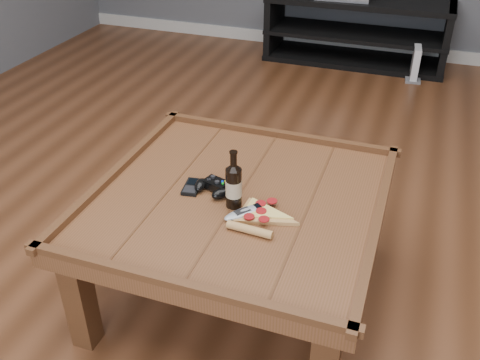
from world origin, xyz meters
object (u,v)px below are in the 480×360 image
(game_controller, at_px, (213,187))
(smartphone, at_px, (192,187))
(remote_control, at_px, (246,212))
(coffee_table, at_px, (238,210))
(pizza_slice, at_px, (259,216))
(media_console, at_px, (356,31))
(game_console, at_px, (415,65))
(beer_bottle, at_px, (234,185))

(game_controller, xyz_separation_m, smartphone, (-0.08, -0.01, -0.01))
(smartphone, bearing_deg, remote_control, -28.73)
(game_controller, bearing_deg, coffee_table, 17.83)
(pizza_slice, bearing_deg, media_console, 95.65)
(pizza_slice, distance_m, smartphone, 0.30)
(smartphone, distance_m, game_console, 2.64)
(media_console, height_order, beer_bottle, beer_bottle)
(media_console, height_order, smartphone, media_console)
(media_console, relative_size, remote_control, 8.88)
(smartphone, distance_m, remote_control, 0.25)
(beer_bottle, distance_m, smartphone, 0.20)
(smartphone, xyz_separation_m, remote_control, (0.24, -0.09, 0.01))
(beer_bottle, height_order, game_controller, beer_bottle)
(game_controller, height_order, remote_control, game_controller)
(smartphone, height_order, remote_control, remote_control)
(beer_bottle, height_order, game_console, beer_bottle)
(media_console, distance_m, remote_control, 2.85)
(smartphone, bearing_deg, pizza_slice, -25.78)
(coffee_table, relative_size, media_console, 0.74)
(media_console, xyz_separation_m, beer_bottle, (0.01, -2.81, 0.29))
(beer_bottle, bearing_deg, remote_control, -33.84)
(game_controller, bearing_deg, remote_control, -14.44)
(beer_bottle, bearing_deg, game_controller, 150.44)
(beer_bottle, relative_size, game_console, 0.87)
(media_console, xyz_separation_m, game_console, (0.48, -0.23, -0.13))
(pizza_slice, bearing_deg, smartphone, 165.81)
(game_controller, distance_m, pizza_slice, 0.23)
(coffee_table, relative_size, smartphone, 9.21)
(media_console, relative_size, beer_bottle, 6.53)
(beer_bottle, distance_m, game_controller, 0.13)
(coffee_table, distance_m, beer_bottle, 0.16)
(pizza_slice, relative_size, remote_control, 1.81)
(pizza_slice, height_order, smartphone, pizza_slice)
(coffee_table, height_order, game_console, coffee_table)
(media_console, bearing_deg, beer_bottle, -89.90)
(game_controller, distance_m, smartphone, 0.08)
(media_console, bearing_deg, remote_control, -88.76)
(coffee_table, relative_size, beer_bottle, 4.81)
(pizza_slice, bearing_deg, game_console, 85.30)
(game_console, bearing_deg, beer_bottle, -105.86)
(remote_control, bearing_deg, beer_bottle, -173.76)
(pizza_slice, xyz_separation_m, smartphone, (-0.28, 0.09, -0.00))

